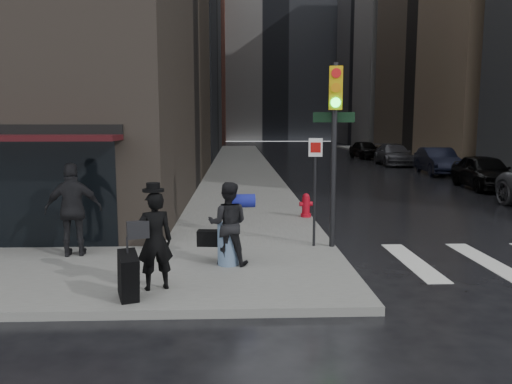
{
  "coord_description": "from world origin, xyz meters",
  "views": [
    {
      "loc": [
        -0.28,
        -9.28,
        2.97
      ],
      "look_at": [
        0.19,
        2.69,
        1.3
      ],
      "focal_mm": 35.0,
      "sensor_mm": 36.0,
      "label": 1
    }
  ],
  "objects_px": {
    "man_greycoat": "(73,210)",
    "man_overcoat": "(149,246)",
    "man_jeans": "(228,223)",
    "parked_car_4": "(365,150)",
    "fire_hydrant": "(306,206)",
    "parked_car_3": "(394,155)",
    "parked_car_2": "(438,161)",
    "parked_car_1": "(484,172)",
    "traffic_light": "(333,130)"
  },
  "relations": [
    {
      "from": "fire_hydrant",
      "to": "parked_car_3",
      "type": "xyz_separation_m",
      "value": [
        9.04,
        20.13,
        0.26
      ]
    },
    {
      "from": "man_jeans",
      "to": "fire_hydrant",
      "type": "distance_m",
      "value": 5.53
    },
    {
      "from": "man_greycoat",
      "to": "fire_hydrant",
      "type": "relative_size",
      "value": 2.77
    },
    {
      "from": "man_greycoat",
      "to": "parked_car_3",
      "type": "height_order",
      "value": "man_greycoat"
    },
    {
      "from": "parked_car_1",
      "to": "parked_car_3",
      "type": "distance_m",
      "value": 12.94
    },
    {
      "from": "parked_car_1",
      "to": "man_jeans",
      "type": "bearing_deg",
      "value": -127.56
    },
    {
      "from": "parked_car_2",
      "to": "fire_hydrant",
      "type": "bearing_deg",
      "value": -119.18
    },
    {
      "from": "traffic_light",
      "to": "parked_car_4",
      "type": "distance_m",
      "value": 31.59
    },
    {
      "from": "man_jeans",
      "to": "parked_car_4",
      "type": "bearing_deg",
      "value": -103.96
    },
    {
      "from": "man_jeans",
      "to": "parked_car_2",
      "type": "distance_m",
      "value": 22.11
    },
    {
      "from": "man_greycoat",
      "to": "parked_car_4",
      "type": "bearing_deg",
      "value": -124.14
    },
    {
      "from": "man_greycoat",
      "to": "fire_hydrant",
      "type": "xyz_separation_m",
      "value": [
        5.54,
        4.2,
        -0.67
      ]
    },
    {
      "from": "man_overcoat",
      "to": "parked_car_1",
      "type": "height_order",
      "value": "man_overcoat"
    },
    {
      "from": "parked_car_1",
      "to": "parked_car_2",
      "type": "distance_m",
      "value": 6.49
    },
    {
      "from": "fire_hydrant",
      "to": "parked_car_3",
      "type": "height_order",
      "value": "parked_car_3"
    },
    {
      "from": "parked_car_2",
      "to": "parked_car_4",
      "type": "relative_size",
      "value": 1.06
    },
    {
      "from": "parked_car_2",
      "to": "parked_car_1",
      "type": "bearing_deg",
      "value": -88.58
    },
    {
      "from": "parked_car_1",
      "to": "parked_car_4",
      "type": "bearing_deg",
      "value": 96.49
    },
    {
      "from": "man_overcoat",
      "to": "traffic_light",
      "type": "xyz_separation_m",
      "value": [
        3.59,
        2.86,
        1.88
      ]
    },
    {
      "from": "man_overcoat",
      "to": "traffic_light",
      "type": "distance_m",
      "value": 4.96
    },
    {
      "from": "man_overcoat",
      "to": "parked_car_4",
      "type": "distance_m",
      "value": 35.35
    },
    {
      "from": "man_overcoat",
      "to": "man_greycoat",
      "type": "relative_size",
      "value": 0.94
    },
    {
      "from": "man_overcoat",
      "to": "parked_car_3",
      "type": "relative_size",
      "value": 0.37
    },
    {
      "from": "man_overcoat",
      "to": "man_greycoat",
      "type": "xyz_separation_m",
      "value": [
        -2.0,
        2.37,
        0.22
      ]
    },
    {
      "from": "man_greycoat",
      "to": "fire_hydrant",
      "type": "distance_m",
      "value": 6.98
    },
    {
      "from": "traffic_light",
      "to": "man_greycoat",
      "type": "bearing_deg",
      "value": -166.83
    },
    {
      "from": "man_greycoat",
      "to": "traffic_light",
      "type": "height_order",
      "value": "traffic_light"
    },
    {
      "from": "traffic_light",
      "to": "man_jeans",
      "type": "bearing_deg",
      "value": -142.47
    },
    {
      "from": "man_jeans",
      "to": "parked_car_1",
      "type": "height_order",
      "value": "man_jeans"
    },
    {
      "from": "man_overcoat",
      "to": "fire_hydrant",
      "type": "relative_size",
      "value": 2.6
    },
    {
      "from": "man_jeans",
      "to": "parked_car_2",
      "type": "bearing_deg",
      "value": -117.24
    },
    {
      "from": "man_greycoat",
      "to": "man_overcoat",
      "type": "bearing_deg",
      "value": 120.75
    },
    {
      "from": "man_overcoat",
      "to": "parked_car_2",
      "type": "height_order",
      "value": "man_overcoat"
    },
    {
      "from": "fire_hydrant",
      "to": "parked_car_2",
      "type": "xyz_separation_m",
      "value": [
        9.56,
        13.66,
        0.3
      ]
    },
    {
      "from": "man_jeans",
      "to": "parked_car_3",
      "type": "relative_size",
      "value": 0.33
    },
    {
      "from": "man_jeans",
      "to": "fire_hydrant",
      "type": "bearing_deg",
      "value": -109.17
    },
    {
      "from": "man_greycoat",
      "to": "traffic_light",
      "type": "distance_m",
      "value": 5.85
    },
    {
      "from": "parked_car_3",
      "to": "parked_car_1",
      "type": "bearing_deg",
      "value": -86.62
    },
    {
      "from": "traffic_light",
      "to": "parked_car_2",
      "type": "bearing_deg",
      "value": 69.47
    },
    {
      "from": "man_greycoat",
      "to": "parked_car_2",
      "type": "height_order",
      "value": "man_greycoat"
    },
    {
      "from": "parked_car_2",
      "to": "parked_car_3",
      "type": "bearing_deg",
      "value": 100.47
    },
    {
      "from": "man_jeans",
      "to": "traffic_light",
      "type": "relative_size",
      "value": 0.4
    },
    {
      "from": "man_jeans",
      "to": "man_overcoat",
      "type": "bearing_deg",
      "value": 55.65
    },
    {
      "from": "parked_car_1",
      "to": "parked_car_3",
      "type": "height_order",
      "value": "parked_car_1"
    },
    {
      "from": "traffic_light",
      "to": "parked_car_1",
      "type": "distance_m",
      "value": 14.29
    },
    {
      "from": "traffic_light",
      "to": "parked_car_1",
      "type": "bearing_deg",
      "value": 58.58
    },
    {
      "from": "parked_car_3",
      "to": "parked_car_4",
      "type": "height_order",
      "value": "parked_car_4"
    },
    {
      "from": "traffic_light",
      "to": "fire_hydrant",
      "type": "height_order",
      "value": "traffic_light"
    },
    {
      "from": "traffic_light",
      "to": "fire_hydrant",
      "type": "relative_size",
      "value": 5.75
    },
    {
      "from": "man_jeans",
      "to": "traffic_light",
      "type": "distance_m",
      "value": 3.22
    }
  ]
}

